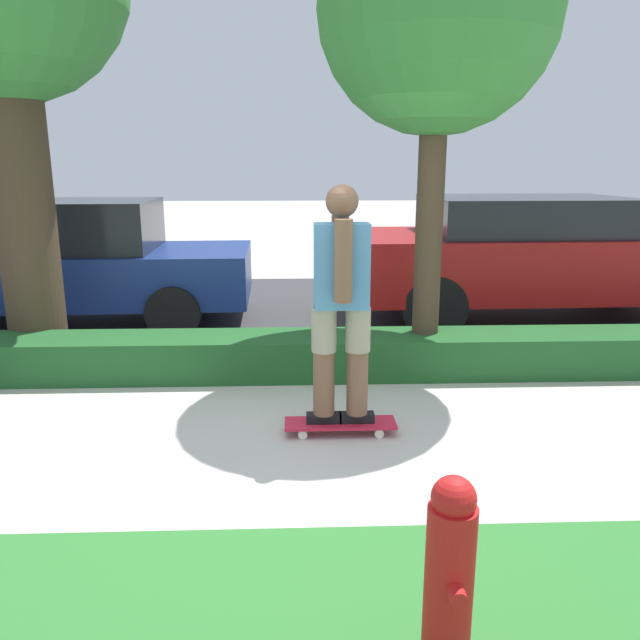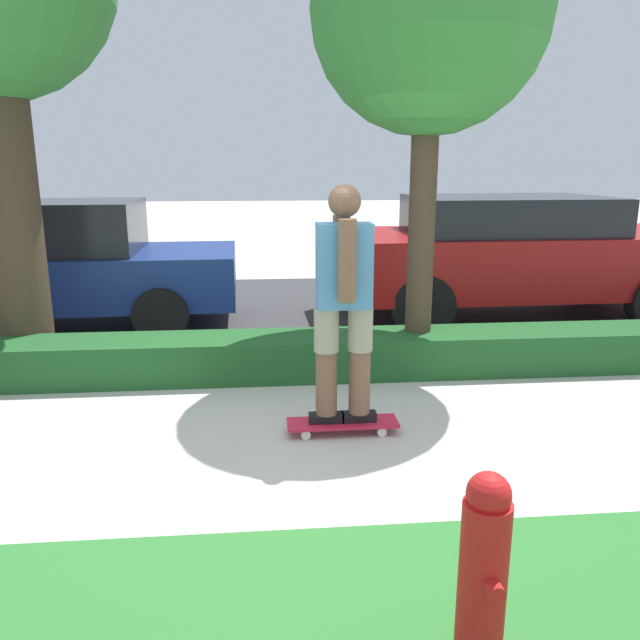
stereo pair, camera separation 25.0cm
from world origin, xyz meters
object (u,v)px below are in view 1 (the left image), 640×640
(parked_car_front, at_px, (73,262))
(fire_hydrant, at_px, (449,577))
(skateboard, at_px, (340,424))
(skater_person, at_px, (341,301))
(tree_mid, at_px, (438,14))
(parked_car_middle, at_px, (531,255))

(parked_car_front, relative_size, fire_hydrant, 5.07)
(skateboard, relative_size, parked_car_front, 0.19)
(skater_person, height_order, fire_hydrant, skater_person)
(tree_mid, bearing_deg, parked_car_middle, 48.87)
(skateboard, bearing_deg, fire_hydrant, -83.44)
(tree_mid, bearing_deg, skateboard, -122.72)
(skateboard, distance_m, parked_car_front, 4.66)
(parked_car_front, bearing_deg, fire_hydrant, -61.57)
(parked_car_front, xyz_separation_m, fire_hydrant, (3.33, -5.69, -0.36))
(tree_mid, height_order, fire_hydrant, tree_mid)
(skateboard, relative_size, fire_hydrant, 0.98)
(parked_car_front, distance_m, parked_car_middle, 5.72)
(skateboard, height_order, tree_mid, tree_mid)
(parked_car_middle, bearing_deg, skater_person, -129.08)
(skateboard, relative_size, tree_mid, 0.19)
(skateboard, height_order, parked_car_middle, parked_car_middle)
(skater_person, relative_size, parked_car_front, 0.41)
(parked_car_front, relative_size, parked_car_middle, 0.92)
(tree_mid, height_order, parked_car_middle, tree_mid)
(tree_mid, bearing_deg, skater_person, -122.72)
(tree_mid, xyz_separation_m, parked_car_middle, (1.73, 1.98, -2.36))
(skateboard, xyz_separation_m, parked_car_middle, (2.64, 3.40, 0.77))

